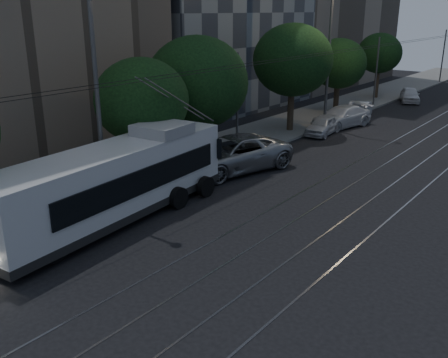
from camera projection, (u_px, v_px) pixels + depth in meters
ground at (190, 248)px, 18.00m from camera, size 120.00×120.00×0.00m
sidewalk at (293, 124)px, 37.28m from camera, size 5.00×90.00×0.15m
tram_rails at (430, 146)px, 31.49m from camera, size 4.52×90.00×0.02m
overhead_wires at (326, 81)px, 34.71m from camera, size 2.23×90.00×6.00m
trolleybus at (117, 181)px, 20.02m from camera, size 3.44×11.86×5.63m
pickup_silver at (232, 154)px, 26.34m from camera, size 4.73×7.21×1.84m
car_white_a at (323, 125)px, 34.17m from camera, size 1.84×3.80×1.25m
car_white_b at (342, 117)px, 36.33m from camera, size 3.23×5.54×1.51m
car_white_c at (358, 111)px, 38.58m from camera, size 2.39×4.44×1.39m
car_white_d at (410, 95)px, 46.12m from camera, size 3.01×4.23×1.34m
tree_1 at (142, 101)px, 23.46m from camera, size 4.48×4.48×6.12m
tree_2 at (197, 83)px, 27.09m from camera, size 5.58×5.58×6.92m
tree_3 at (293, 60)px, 33.57m from camera, size 5.39×5.39×7.36m
tree_4 at (339, 64)px, 40.30m from camera, size 4.46×4.46×6.03m
tree_5 at (379, 53)px, 46.66m from camera, size 4.11×4.11×6.14m
streetlamp_near at (101, 63)px, 19.83m from camera, size 2.47×0.44×10.23m
streetlamp_far at (336, 30)px, 33.96m from camera, size 2.73×0.44×11.46m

